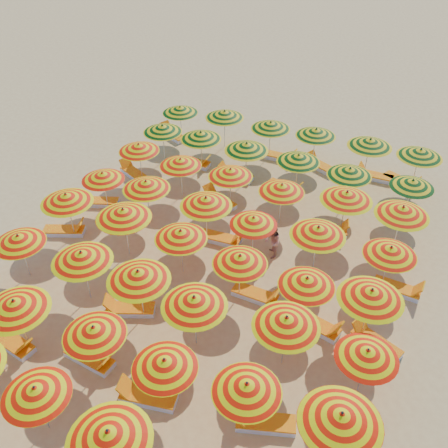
{
  "coord_description": "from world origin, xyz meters",
  "views": [
    {
      "loc": [
        6.36,
        -13.3,
        13.35
      ],
      "look_at": [
        0.0,
        0.5,
        1.6
      ],
      "focal_mm": 40.0,
      "sensor_mm": 36.0,
      "label": 1
    }
  ],
  "objects_px": {
    "umbrella_10": "(247,387)",
    "umbrella_36": "(162,129)",
    "umbrella_18": "(66,198)",
    "umbrella_23": "(371,294)",
    "umbrella_14": "(138,275)",
    "umbrella_33": "(282,188)",
    "umbrella_29": "(391,251)",
    "umbrella_32": "(231,173)",
    "umbrella_16": "(286,322)",
    "umbrella_34": "(347,196)",
    "umbrella_12": "(19,239)",
    "umbrella_24": "(103,176)",
    "lounger_7": "(129,309)",
    "lounger_20": "(285,188)",
    "umbrella_38": "(247,147)",
    "beachgoer_b": "(272,241)",
    "lounger_21": "(173,135)",
    "umbrella_2": "(35,391)",
    "beachgoer_a": "(319,236)",
    "umbrella_30": "(139,148)",
    "lounger_17": "(328,231)",
    "umbrella_8": "(94,331)",
    "umbrella_40": "(350,172)",
    "lounger_4": "(91,359)",
    "umbrella_15": "(194,301)",
    "umbrella_19": "(123,213)",
    "umbrella_11": "(341,418)",
    "lounger_24": "(374,176)",
    "lounger_18": "(194,163)",
    "umbrella_25": "(146,185)",
    "umbrella_45": "(316,132)",
    "lounger_12": "(98,202)",
    "lounger_13": "(222,239)",
    "umbrella_13": "(82,257)",
    "umbrella_28": "(318,231)",
    "lounger_11": "(375,343)",
    "umbrella_17": "(367,354)",
    "umbrella_21": "(240,259)",
    "lounger_10": "(317,325)",
    "lounger_19": "(235,176)",
    "lounger_23": "(321,166)",
    "umbrella_27": "(254,221)",
    "umbrella_22": "(307,282)",
    "lounger_25": "(401,181)",
    "lounger_15": "(134,173)",
    "umbrella_7": "(15,305)",
    "lounger_22": "(280,157)",
    "umbrella_42": "(180,110)",
    "umbrella_47": "(420,153)",
    "umbrella_37": "(201,136)",
    "umbrella_41": "(412,183)",
    "lounger_5": "(147,397)",
    "lounger_16": "(219,200)",
    "umbrella_31": "(180,162)",
    "lounger_9": "(256,295)",
    "umbrella_39": "(299,158)"
  },
  "relations": [
    {
      "from": "lounger_7",
      "to": "umbrella_12",
      "type": "bearing_deg",
      "value": -23.99
    },
    {
      "from": "umbrella_13",
      "to": "umbrella_32",
      "type": "height_order",
      "value": "umbrella_13"
    },
    {
      "from": "umbrella_23",
      "to": "lounger_16",
      "type": "height_order",
      "value": "umbrella_23"
    },
    {
      "from": "umbrella_30",
      "to": "lounger_17",
      "type": "height_order",
      "value": "umbrella_30"
    },
    {
      "from": "umbrella_34",
      "to": "lounger_23",
      "type": "bearing_deg",
      "value": 114.77
    },
    {
      "from": "umbrella_10",
      "to": "umbrella_36",
      "type": "height_order",
      "value": "umbrella_36"
    },
    {
      "from": "umbrella_42",
      "to": "lounger_4",
      "type": "bearing_deg",
      "value": -72.52
    },
    {
      "from": "umbrella_21",
      "to": "lounger_10",
      "type": "height_order",
      "value": "umbrella_21"
    },
    {
      "from": "umbrella_32",
      "to": "lounger_25",
      "type": "height_order",
      "value": "umbrella_32"
    },
    {
      "from": "umbrella_12",
      "to": "lounger_19",
      "type": "xyz_separation_m",
      "value": [
        4.39,
        9.66,
        -1.64
      ]
    },
    {
      "from": "lounger_20",
      "to": "umbrella_34",
      "type": "bearing_deg",
      "value": -19.91
    },
    {
      "from": "umbrella_14",
      "to": "umbrella_27",
      "type": "xyz_separation_m",
      "value": [
        2.2,
        4.67,
        -0.28
      ]
    },
    {
      "from": "umbrella_47",
      "to": "lounger_12",
      "type": "relative_size",
      "value": 1.46
    },
    {
      "from": "umbrella_39",
      "to": "lounger_15",
      "type": "height_order",
      "value": "umbrella_39"
    },
    {
      "from": "umbrella_17",
      "to": "umbrella_34",
      "type": "bearing_deg",
      "value": 108.34
    },
    {
      "from": "umbrella_18",
      "to": "umbrella_30",
      "type": "relative_size",
      "value": 0.93
    },
    {
      "from": "umbrella_38",
      "to": "beachgoer_b",
      "type": "bearing_deg",
      "value": -56.35
    },
    {
      "from": "umbrella_18",
      "to": "lounger_13",
      "type": "bearing_deg",
      "value": 21.74
    },
    {
      "from": "umbrella_2",
      "to": "umbrella_8",
      "type": "xyz_separation_m",
      "value": [
        0.2,
        2.3,
        0.06
      ]
    },
    {
      "from": "umbrella_31",
      "to": "umbrella_45",
      "type": "xyz_separation_m",
      "value": [
        4.77,
        5.23,
        0.08
      ]
    },
    {
      "from": "lounger_20",
      "to": "lounger_24",
      "type": "height_order",
      "value": "same"
    },
    {
      "from": "umbrella_34",
      "to": "umbrella_11",
      "type": "bearing_deg",
      "value": -77.11
    },
    {
      "from": "umbrella_32",
      "to": "lounger_17",
      "type": "relative_size",
      "value": 1.41
    },
    {
      "from": "umbrella_37",
      "to": "umbrella_41",
      "type": "bearing_deg",
      "value": 0.79
    },
    {
      "from": "lounger_15",
      "to": "lounger_20",
      "type": "xyz_separation_m",
      "value": [
        7.28,
        1.9,
        0.0
      ]
    },
    {
      "from": "umbrella_18",
      "to": "lounger_18",
      "type": "distance_m",
      "value": 7.77
    },
    {
      "from": "umbrella_34",
      "to": "lounger_9",
      "type": "distance_m",
      "value": 5.6
    },
    {
      "from": "umbrella_27",
      "to": "lounger_12",
      "type": "distance_m",
      "value": 7.91
    },
    {
      "from": "lounger_17",
      "to": "umbrella_7",
      "type": "bearing_deg",
      "value": -142.34
    },
    {
      "from": "umbrella_14",
      "to": "umbrella_33",
      "type": "bearing_deg",
      "value": 70.99
    },
    {
      "from": "umbrella_10",
      "to": "lounger_5",
      "type": "relative_size",
      "value": 1.18
    },
    {
      "from": "umbrella_16",
      "to": "umbrella_34",
      "type": "distance_m",
      "value": 7.26
    },
    {
      "from": "umbrella_12",
      "to": "umbrella_24",
      "type": "distance_m",
      "value": 4.9
    },
    {
      "from": "umbrella_8",
      "to": "lounger_20",
      "type": "height_order",
      "value": "umbrella_8"
    },
    {
      "from": "umbrella_40",
      "to": "umbrella_29",
      "type": "bearing_deg",
      "value": -60.81
    },
    {
      "from": "umbrella_38",
      "to": "lounger_4",
      "type": "height_order",
      "value": "umbrella_38"
    },
    {
      "from": "umbrella_25",
      "to": "umbrella_45",
      "type": "xyz_separation_m",
      "value": [
        5.1,
        7.59,
        -0.02
      ]
    },
    {
      "from": "umbrella_22",
      "to": "umbrella_13",
      "type": "bearing_deg",
      "value": -162.96
    },
    {
      "from": "umbrella_8",
      "to": "lounger_19",
      "type": "distance_m",
      "value": 12.18
    },
    {
      "from": "umbrella_18",
      "to": "umbrella_23",
      "type": "relative_size",
      "value": 1.02
    },
    {
      "from": "umbrella_40",
      "to": "lounger_15",
      "type": "bearing_deg",
      "value": -169.84
    },
    {
      "from": "umbrella_38",
      "to": "lounger_21",
      "type": "bearing_deg",
      "value": 155.09
    },
    {
      "from": "lounger_22",
      "to": "umbrella_18",
      "type": "bearing_deg",
      "value": -121.2
    },
    {
      "from": "umbrella_15",
      "to": "umbrella_19",
      "type": "height_order",
      "value": "umbrella_19"
    },
    {
      "from": "umbrella_2",
      "to": "beachgoer_a",
      "type": "distance_m",
      "value": 11.79
    },
    {
      "from": "umbrella_28",
      "to": "lounger_11",
      "type": "height_order",
      "value": "umbrella_28"
    },
    {
      "from": "umbrella_29",
      "to": "umbrella_32",
      "type": "height_order",
      "value": "umbrella_32"
    },
    {
      "from": "lounger_13",
      "to": "lounger_18",
      "type": "height_order",
      "value": "same"
    },
    {
      "from": "umbrella_32",
      "to": "lounger_12",
      "type": "xyz_separation_m",
      "value": [
        -5.58,
        -2.37,
        -1.68
      ]
    },
    {
      "from": "lounger_5",
      "to": "beachgoer_b",
      "type": "distance_m",
      "value": 7.83
    }
  ]
}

